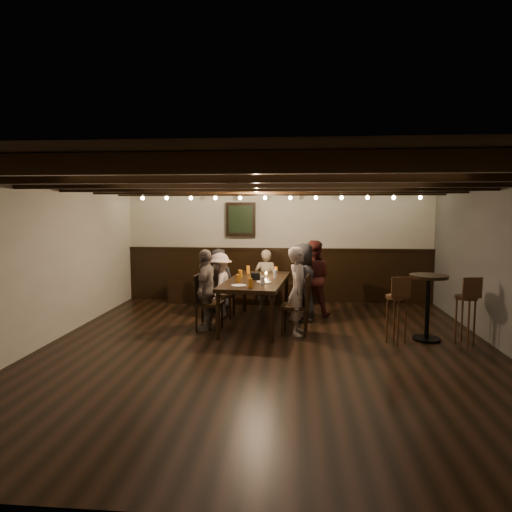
# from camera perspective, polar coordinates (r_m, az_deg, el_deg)

# --- Properties ---
(room) EXTENTS (7.00, 7.00, 7.00)m
(room) POSITION_cam_1_polar(r_m,az_deg,el_deg) (8.51, 0.58, -0.16)
(room) COLOR black
(room) RESTS_ON ground
(dining_table) EXTENTS (1.13, 2.17, 0.79)m
(dining_table) POSITION_cam_1_polar(r_m,az_deg,el_deg) (7.73, 0.03, -3.41)
(dining_table) COLOR black
(dining_table) RESTS_ON floor
(chair_left_near) EXTENTS (0.44, 0.44, 0.89)m
(chair_left_near) POSITION_cam_1_polar(r_m,az_deg,el_deg) (8.40, -4.28, -5.79)
(chair_left_near) COLOR black
(chair_left_near) RESTS_ON floor
(chair_left_far) EXTENTS (0.45, 0.45, 0.91)m
(chair_left_far) POSITION_cam_1_polar(r_m,az_deg,el_deg) (7.55, -6.00, -7.10)
(chair_left_far) COLOR black
(chair_left_far) RESTS_ON floor
(chair_right_near) EXTENTS (0.43, 0.43, 0.87)m
(chair_right_near) POSITION_cam_1_polar(r_m,az_deg,el_deg) (8.17, 5.59, -6.18)
(chair_right_near) COLOR black
(chair_right_near) RESTS_ON floor
(chair_right_far) EXTENTS (0.46, 0.46, 0.94)m
(chair_right_far) POSITION_cam_1_polar(r_m,az_deg,el_deg) (7.29, 5.03, -7.51)
(chair_right_far) COLOR black
(chair_right_far) RESTS_ON floor
(person_bench_left) EXTENTS (0.63, 0.44, 1.22)m
(person_bench_left) POSITION_cam_1_polar(r_m,az_deg,el_deg) (8.81, -4.71, -3.02)
(person_bench_left) COLOR #262628
(person_bench_left) RESTS_ON floor
(person_bench_centre) EXTENTS (0.46, 0.33, 1.20)m
(person_bench_centre) POSITION_cam_1_polar(r_m,az_deg,el_deg) (8.77, 1.24, -3.09)
(person_bench_centre) COLOR gray
(person_bench_centre) RESTS_ON floor
(person_bench_right) EXTENTS (0.72, 0.59, 1.40)m
(person_bench_right) POSITION_cam_1_polar(r_m,az_deg,el_deg) (8.52, 7.08, -2.74)
(person_bench_right) COLOR #5A231F
(person_bench_right) RESTS_ON floor
(person_left_near) EXTENTS (0.50, 0.80, 1.18)m
(person_left_near) POSITION_cam_1_polar(r_m,az_deg,el_deg) (8.35, -4.51, -3.65)
(person_left_near) COLOR #B7A39B
(person_left_near) RESTS_ON floor
(person_left_far) EXTENTS (0.39, 0.80, 1.33)m
(person_left_far) POSITION_cam_1_polar(r_m,az_deg,el_deg) (7.48, -6.26, -4.22)
(person_left_far) COLOR gray
(person_left_far) RESTS_ON floor
(person_right_near) EXTENTS (0.50, 0.71, 1.38)m
(person_right_near) POSITION_cam_1_polar(r_m,az_deg,el_deg) (8.09, 5.84, -3.26)
(person_right_near) COLOR #27282A
(person_right_near) RESTS_ON floor
(person_right_far) EXTENTS (0.38, 0.53, 1.39)m
(person_right_far) POSITION_cam_1_polar(r_m,az_deg,el_deg) (7.20, 5.30, -4.36)
(person_right_far) COLOR #A7988D
(person_right_far) RESTS_ON floor
(pint_a) EXTENTS (0.07, 0.07, 0.14)m
(pint_a) POSITION_cam_1_polar(r_m,az_deg,el_deg) (8.44, -1.00, -1.69)
(pint_a) COLOR #BF7219
(pint_a) RESTS_ON dining_table
(pint_b) EXTENTS (0.07, 0.07, 0.14)m
(pint_b) POSITION_cam_1_polar(r_m,az_deg,el_deg) (8.31, 2.52, -1.82)
(pint_b) COLOR #BF7219
(pint_b) RESTS_ON dining_table
(pint_c) EXTENTS (0.07, 0.07, 0.14)m
(pint_c) POSITION_cam_1_polar(r_m,az_deg,el_deg) (7.87, -1.99, -2.26)
(pint_c) COLOR #BF7219
(pint_c) RESTS_ON dining_table
(pint_d) EXTENTS (0.07, 0.07, 0.14)m
(pint_d) POSITION_cam_1_polar(r_m,az_deg,el_deg) (7.86, 2.44, -2.27)
(pint_d) COLOR silver
(pint_d) RESTS_ON dining_table
(pint_e) EXTENTS (0.07, 0.07, 0.14)m
(pint_e) POSITION_cam_1_polar(r_m,az_deg,el_deg) (7.32, -2.29, -2.89)
(pint_e) COLOR #BF7219
(pint_e) RESTS_ON dining_table
(pint_f) EXTENTS (0.07, 0.07, 0.14)m
(pint_f) POSITION_cam_1_polar(r_m,az_deg,el_deg) (7.14, 0.84, -3.10)
(pint_f) COLOR silver
(pint_f) RESTS_ON dining_table
(pint_g) EXTENTS (0.07, 0.07, 0.14)m
(pint_g) POSITION_cam_1_polar(r_m,az_deg,el_deg) (6.92, -0.73, -3.39)
(pint_g) COLOR #BF7219
(pint_g) RESTS_ON dining_table
(plate_near) EXTENTS (0.24, 0.24, 0.01)m
(plate_near) POSITION_cam_1_polar(r_m,az_deg,el_deg) (7.07, -2.17, -3.71)
(plate_near) COLOR white
(plate_near) RESTS_ON dining_table
(plate_far) EXTENTS (0.24, 0.24, 0.01)m
(plate_far) POSITION_cam_1_polar(r_m,az_deg,el_deg) (7.40, 1.00, -3.27)
(plate_far) COLOR white
(plate_far) RESTS_ON dining_table
(condiment_caddy) EXTENTS (0.15, 0.10, 0.12)m
(condiment_caddy) POSITION_cam_1_polar(r_m,az_deg,el_deg) (7.66, -0.03, -2.55)
(condiment_caddy) COLOR black
(condiment_caddy) RESTS_ON dining_table
(candle) EXTENTS (0.05, 0.05, 0.05)m
(candle) POSITION_cam_1_polar(r_m,az_deg,el_deg) (7.99, 1.26, -2.46)
(candle) COLOR beige
(candle) RESTS_ON dining_table
(high_top_table) EXTENTS (0.56, 0.56, 1.00)m
(high_top_table) POSITION_cam_1_polar(r_m,az_deg,el_deg) (7.32, 20.70, -4.87)
(high_top_table) COLOR black
(high_top_table) RESTS_ON floor
(bar_stool_left) EXTENTS (0.32, 0.34, 1.01)m
(bar_stool_left) POSITION_cam_1_polar(r_m,az_deg,el_deg) (7.07, 17.13, -7.45)
(bar_stool_left) COLOR #3A2412
(bar_stool_left) RESTS_ON floor
(bar_stool_right) EXTENTS (0.32, 0.34, 1.01)m
(bar_stool_right) POSITION_cam_1_polar(r_m,az_deg,el_deg) (7.39, 24.71, -7.15)
(bar_stool_right) COLOR #3A2412
(bar_stool_right) RESTS_ON floor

